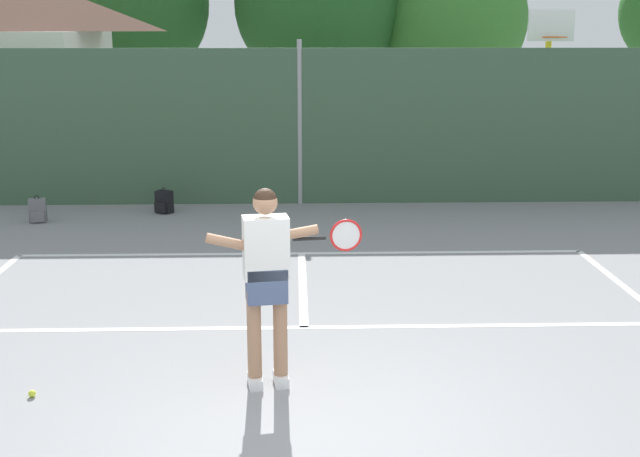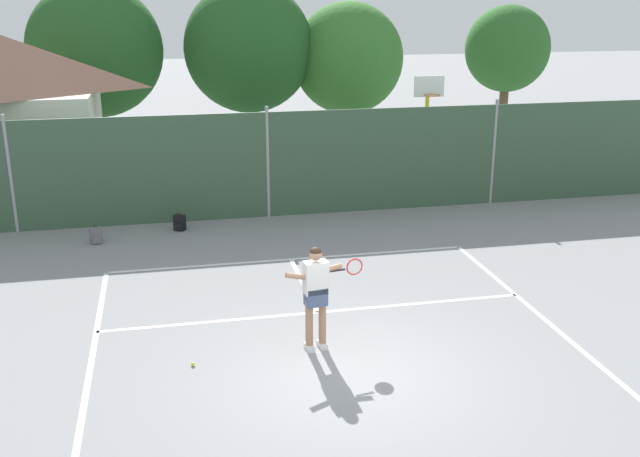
{
  "view_description": "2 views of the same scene",
  "coord_description": "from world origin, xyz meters",
  "px_view_note": "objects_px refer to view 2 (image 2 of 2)",
  "views": [
    {
      "loc": [
        -0.08,
        -5.94,
        3.22
      ],
      "look_at": [
        0.2,
        3.42,
        0.89
      ],
      "focal_mm": 45.58,
      "sensor_mm": 36.0,
      "label": 1
    },
    {
      "loc": [
        -2.68,
        -10.25,
        5.87
      ],
      "look_at": [
        0.36,
        3.99,
        1.19
      ],
      "focal_mm": 41.51,
      "sensor_mm": 36.0,
      "label": 2
    }
  ],
  "objects_px": {
    "basketball_hoop": "(427,119)",
    "tennis_ball": "(193,364)",
    "backpack_black": "(179,223)",
    "tennis_player": "(316,289)",
    "backpack_grey": "(96,236)"
  },
  "relations": [
    {
      "from": "backpack_grey",
      "to": "basketball_hoop",
      "type": "bearing_deg",
      "value": 15.86
    },
    {
      "from": "backpack_grey",
      "to": "backpack_black",
      "type": "bearing_deg",
      "value": 17.38
    },
    {
      "from": "basketball_hoop",
      "to": "backpack_grey",
      "type": "bearing_deg",
      "value": -164.14
    },
    {
      "from": "tennis_ball",
      "to": "basketball_hoop",
      "type": "bearing_deg",
      "value": 52.01
    },
    {
      "from": "tennis_player",
      "to": "tennis_ball",
      "type": "relative_size",
      "value": 28.1
    },
    {
      "from": "basketball_hoop",
      "to": "tennis_ball",
      "type": "xyz_separation_m",
      "value": [
        -7.38,
        -9.45,
        -2.28
      ]
    },
    {
      "from": "tennis_ball",
      "to": "backpack_black",
      "type": "xyz_separation_m",
      "value": [
        0.02,
        7.42,
        0.16
      ]
    },
    {
      "from": "tennis_ball",
      "to": "backpack_black",
      "type": "distance_m",
      "value": 7.42
    },
    {
      "from": "tennis_player",
      "to": "tennis_ball",
      "type": "bearing_deg",
      "value": -174.79
    },
    {
      "from": "tennis_ball",
      "to": "backpack_black",
      "type": "relative_size",
      "value": 0.14
    },
    {
      "from": "tennis_player",
      "to": "backpack_black",
      "type": "xyz_separation_m",
      "value": [
        -2.09,
        7.23,
        -0.92
      ]
    },
    {
      "from": "backpack_grey",
      "to": "backpack_black",
      "type": "xyz_separation_m",
      "value": [
        2.03,
        0.64,
        0.0
      ]
    },
    {
      "from": "tennis_player",
      "to": "basketball_hoop",
      "type": "bearing_deg",
      "value": 60.37
    },
    {
      "from": "backpack_grey",
      "to": "backpack_black",
      "type": "relative_size",
      "value": 1.0
    },
    {
      "from": "tennis_player",
      "to": "tennis_ball",
      "type": "xyz_separation_m",
      "value": [
        -2.12,
        -0.19,
        -1.08
      ]
    }
  ]
}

